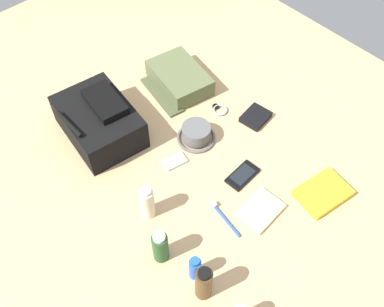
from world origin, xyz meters
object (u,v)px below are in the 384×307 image
(cologne_bottle, at_px, (204,283))
(notepad, at_px, (260,210))
(deodorant_spray, at_px, (195,268))
(wallet, at_px, (256,117))
(media_player, at_px, (175,161))
(lotion_bottle, at_px, (147,203))
(wristwatch, at_px, (219,110))
(backpack, at_px, (99,121))
(cell_phone, at_px, (242,175))
(toiletry_pouch, at_px, (179,79))
(paperback_novel, at_px, (323,193))
(bucket_hat, at_px, (196,134))
(toothbrush, at_px, (223,217))
(shampoo_bottle, at_px, (160,247))

(cologne_bottle, height_order, notepad, cologne_bottle)
(deodorant_spray, height_order, wallet, deodorant_spray)
(deodorant_spray, distance_m, wallet, 0.70)
(cologne_bottle, bearing_deg, media_player, -30.95)
(lotion_bottle, height_order, wristwatch, lotion_bottle)
(backpack, xyz_separation_m, cell_phone, (-0.51, -0.26, -0.06))
(lotion_bottle, bearing_deg, backpack, -12.53)
(toiletry_pouch, relative_size, paperback_novel, 1.50)
(toiletry_pouch, distance_m, paperback_novel, 0.76)
(deodorant_spray, distance_m, lotion_bottle, 0.27)
(cologne_bottle, xyz_separation_m, cell_phone, (0.22, -0.40, -0.07))
(bucket_hat, height_order, deodorant_spray, deodorant_spray)
(deodorant_spray, distance_m, media_player, 0.45)
(paperback_novel, relative_size, wallet, 1.79)
(toiletry_pouch, relative_size, wristwatch, 4.15)
(cologne_bottle, height_order, toothbrush, cologne_bottle)
(cell_phone, bearing_deg, paperback_novel, -148.12)
(bucket_hat, relative_size, deodorant_spray, 1.41)
(backpack, distance_m, notepad, 0.69)
(bucket_hat, relative_size, wristwatch, 2.14)
(backpack, distance_m, shampoo_bottle, 0.58)
(cologne_bottle, relative_size, wallet, 1.43)
(paperback_novel, relative_size, wristwatch, 2.77)
(cell_phone, relative_size, wallet, 1.20)
(shampoo_bottle, height_order, media_player, shampoo_bottle)
(toiletry_pouch, bearing_deg, wristwatch, -173.09)
(notepad, bearing_deg, wristwatch, -32.14)
(toothbrush, relative_size, wallet, 1.46)
(bucket_hat, height_order, paperback_novel, bucket_hat)
(cologne_bottle, relative_size, media_player, 1.71)
(lotion_bottle, xyz_separation_m, notepad, (-0.26, -0.29, -0.06))
(bucket_hat, xyz_separation_m, cologne_bottle, (-0.46, 0.39, 0.05))
(lotion_bottle, xyz_separation_m, toothbrush, (-0.19, -0.18, -0.06))
(paperback_novel, bearing_deg, shampoo_bottle, 70.05)
(media_player, bearing_deg, wallet, -98.30)
(wristwatch, xyz_separation_m, wallet, (-0.13, -0.08, 0.01))
(toiletry_pouch, xyz_separation_m, media_player, (-0.30, 0.28, -0.03))
(shampoo_bottle, bearing_deg, wristwatch, -60.64)
(deodorant_spray, bearing_deg, shampoo_bottle, 17.81)
(backpack, bearing_deg, shampoo_bottle, 164.10)
(bucket_hat, height_order, cell_phone, bucket_hat)
(wristwatch, bearing_deg, deodorant_spray, 129.38)
(toiletry_pouch, bearing_deg, notepad, 163.21)
(lotion_bottle, bearing_deg, notepad, -131.33)
(backpack, xyz_separation_m, notepad, (-0.66, -0.20, -0.06))
(wallet, height_order, notepad, wallet)
(cell_phone, relative_size, notepad, 0.88)
(notepad, bearing_deg, toiletry_pouch, -21.50)
(bucket_hat, relative_size, paperback_novel, 0.77)
(paperback_novel, bearing_deg, toothbrush, 62.12)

